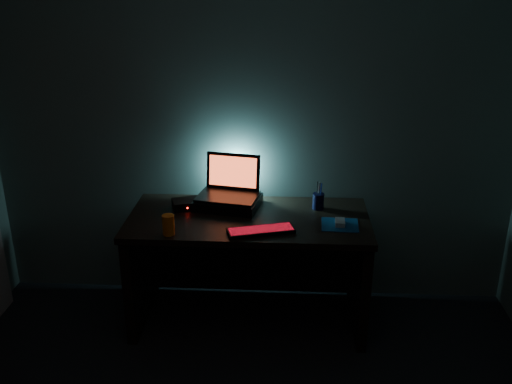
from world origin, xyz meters
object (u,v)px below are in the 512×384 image
juice_glass (168,225)px  router (186,204)px  laptop (230,186)px  keyboard (261,231)px  pen_cup (318,201)px  mouse (340,222)px

juice_glass → router: (0.03, 0.39, -0.03)m
laptop → keyboard: bearing=-51.7°
pen_cup → mouse: bearing=-63.8°
mouse → router: 0.99m
keyboard → router: router is taller
router → keyboard: bearing=-53.0°
juice_glass → pen_cup: bearing=25.8°
laptop → mouse: (0.69, -0.30, -0.10)m
keyboard → laptop: bearing=101.4°
mouse → pen_cup: 0.28m
laptop → mouse: size_ratio=4.47×
pen_cup → keyboard: bearing=-133.1°
keyboard → router: 0.60m
keyboard → pen_cup: (0.35, 0.37, 0.04)m
laptop → keyboard: (0.22, -0.43, -0.11)m
laptop → pen_cup: bearing=5.3°
mouse → keyboard: bearing=-162.0°
laptop → router: bearing=-150.9°
mouse → juice_glass: 1.02m
laptop → pen_cup: size_ratio=4.03×
laptop → keyboard: size_ratio=1.02×
laptop → keyboard: laptop is taller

